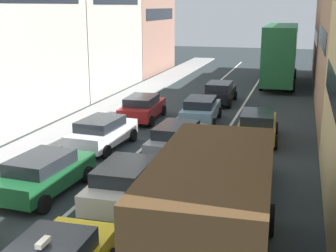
{
  "coord_description": "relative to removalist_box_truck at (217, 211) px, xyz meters",
  "views": [
    {
      "loc": [
        5.37,
        -6.49,
        6.63
      ],
      "look_at": [
        0.0,
        12.0,
        1.6
      ],
      "focal_mm": 49.3,
      "sensor_mm": 36.0,
      "label": 1
    }
  ],
  "objects": [
    {
      "name": "hatchback_centre_lane_third",
      "position": [
        -3.53,
        9.53,
        -1.18
      ],
      "size": [
        2.17,
        4.36,
        1.49
      ],
      "rotation": [
        0.0,
        0.0,
        1.54
      ],
      "color": "gray",
      "rests_on": "ground"
    },
    {
      "name": "bus_mid_queue_primary",
      "position": [
        -0.15,
        30.71,
        0.86
      ],
      "size": [
        2.86,
        10.52,
        5.06
      ],
      "rotation": [
        0.0,
        0.0,
        1.58
      ],
      "color": "#1E6033",
      "rests_on": "ground"
    },
    {
      "name": "sedan_left_lane_fourth",
      "position": [
        -7.25,
        15.39,
        -1.18
      ],
      "size": [
        2.24,
        4.39,
        1.49
      ],
      "rotation": [
        0.0,
        0.0,
        1.62
      ],
      "color": "#A51E1E",
      "rests_on": "ground"
    },
    {
      "name": "building_row_left",
      "position": [
        -15.7,
        18.01,
        4.43
      ],
      "size": [
        7.2,
        43.9,
        13.58
      ],
      "rotation": [
        0.0,
        0.0,
        1.57
      ],
      "color": "#B2ADA3",
      "rests_on": "ground"
    },
    {
      "name": "sedan_centre_lane_fifth",
      "position": [
        -3.72,
        21.61,
        -1.18
      ],
      "size": [
        2.11,
        4.32,
        1.49
      ],
      "rotation": [
        0.0,
        0.0,
        1.58
      ],
      "color": "black",
      "rests_on": "ground"
    },
    {
      "name": "sedan_centre_lane_second",
      "position": [
        -3.83,
        3.96,
        -1.18
      ],
      "size": [
        2.13,
        4.34,
        1.49
      ],
      "rotation": [
        0.0,
        0.0,
        1.59
      ],
      "color": "beige",
      "rests_on": "ground"
    },
    {
      "name": "removalist_box_truck",
      "position": [
        0.0,
        0.0,
        0.0
      ],
      "size": [
        2.99,
        7.8,
        3.58
      ],
      "rotation": [
        0.0,
        0.0,
        1.62
      ],
      "color": "navy",
      "rests_on": "ground"
    },
    {
      "name": "wagon_left_lane_second",
      "position": [
        -6.98,
        3.91,
        -1.18
      ],
      "size": [
        2.28,
        4.4,
        1.49
      ],
      "rotation": [
        0.0,
        0.0,
        1.51
      ],
      "color": "#19592D",
      "rests_on": "ground"
    },
    {
      "name": "coupe_centre_lane_fourth",
      "position": [
        -3.79,
        15.81,
        -1.18
      ],
      "size": [
        2.26,
        4.39,
        1.49
      ],
      "rotation": [
        0.0,
        0.0,
        1.63
      ],
      "color": "#759EB7",
      "rests_on": "ground"
    },
    {
      "name": "wagon_right_lane_far",
      "position": [
        -0.28,
        13.04,
        -1.18
      ],
      "size": [
        2.24,
        4.38,
        1.49
      ],
      "rotation": [
        0.0,
        0.0,
        1.62
      ],
      "color": "#B29319",
      "rests_on": "ground"
    },
    {
      "name": "lane_stripe_right",
      "position": [
        -2.0,
        16.64,
        -1.97
      ],
      "size": [
        0.16,
        60.0,
        0.01
      ],
      "primitive_type": "cube",
      "color": "silver",
      "rests_on": "ground"
    },
    {
      "name": "sidewalk_left",
      "position": [
        -10.4,
        16.64,
        -1.9
      ],
      "size": [
        2.6,
        64.0,
        0.14
      ],
      "primitive_type": "cube",
      "color": "#999999",
      "rests_on": "ground"
    },
    {
      "name": "sedan_right_lane_behind_truck",
      "position": [
        -0.24,
        6.73,
        -1.18
      ],
      "size": [
        2.16,
        4.35,
        1.49
      ],
      "rotation": [
        0.0,
        0.0,
        1.6
      ],
      "color": "#194C8C",
      "rests_on": "ground"
    },
    {
      "name": "sedan_left_lane_third",
      "position": [
        -7.26,
        9.62,
        -1.18
      ],
      "size": [
        2.27,
        4.4,
        1.49
      ],
      "rotation": [
        0.0,
        0.0,
        1.51
      ],
      "color": "silver",
      "rests_on": "ground"
    },
    {
      "name": "lane_stripe_left",
      "position": [
        -5.4,
        16.64,
        -1.97
      ],
      "size": [
        0.16,
        60.0,
        0.01
      ],
      "primitive_type": "cube",
      "color": "silver",
      "rests_on": "ground"
    }
  ]
}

